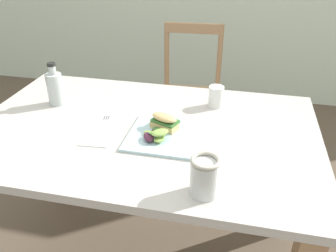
% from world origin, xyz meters
% --- Properties ---
extents(dining_table, '(1.27, 0.82, 0.74)m').
position_xyz_m(dining_table, '(0.01, 0.03, 0.61)').
color(dining_table, '#BCB7AD').
rests_on(dining_table, ground).
extents(chair_wooden_far, '(0.42, 0.42, 0.87)m').
position_xyz_m(chair_wooden_far, '(0.04, 0.97, 0.45)').
color(chair_wooden_far, tan).
rests_on(chair_wooden_far, ground).
extents(plate_lunch, '(0.26, 0.26, 0.01)m').
position_xyz_m(plate_lunch, '(0.11, -0.02, 0.74)').
color(plate_lunch, silver).
rests_on(plate_lunch, dining_table).
extents(sandwich_half_front, '(0.11, 0.09, 0.06)m').
position_xyz_m(sandwich_half_front, '(0.09, 0.02, 0.78)').
color(sandwich_half_front, '#DBB270').
rests_on(sandwich_half_front, plate_lunch).
extents(salad_mixed_greens, '(0.10, 0.13, 0.04)m').
position_xyz_m(salad_mixed_greens, '(0.08, -0.05, 0.77)').
color(salad_mixed_greens, '#4C2338').
rests_on(salad_mixed_greens, plate_lunch).
extents(napkin_folded, '(0.12, 0.25, 0.00)m').
position_xyz_m(napkin_folded, '(-0.13, -0.02, 0.74)').
color(napkin_folded, white).
rests_on(napkin_folded, dining_table).
extents(fork_on_napkin, '(0.05, 0.19, 0.00)m').
position_xyz_m(fork_on_napkin, '(-0.13, -0.00, 0.75)').
color(fork_on_napkin, silver).
rests_on(fork_on_napkin, napkin_folded).
extents(bottle_cold_brew, '(0.07, 0.07, 0.18)m').
position_xyz_m(bottle_cold_brew, '(-0.39, 0.14, 0.80)').
color(bottle_cold_brew, '#472819').
rests_on(bottle_cold_brew, dining_table).
extents(mason_jar_iced_tea, '(0.08, 0.08, 0.12)m').
position_xyz_m(mason_jar_iced_tea, '(0.28, -0.29, 0.79)').
color(mason_jar_iced_tea, '#995623').
rests_on(mason_jar_iced_tea, dining_table).
extents(cup_extra_side, '(0.06, 0.06, 0.09)m').
position_xyz_m(cup_extra_side, '(0.25, 0.26, 0.78)').
color(cup_extra_side, white).
rests_on(cup_extra_side, dining_table).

